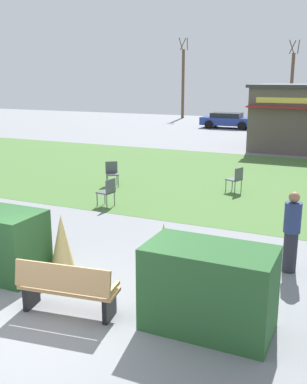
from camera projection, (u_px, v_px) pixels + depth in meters
name	position (u px, v px, depth m)	size (l,w,h in m)	color
ground_plane	(41.00, 325.00, 7.27)	(80.00, 80.00, 0.00)	slate
lawn_patch	(233.00, 179.00, 17.69)	(36.00, 12.00, 0.01)	#446B33
park_bench	(67.00, 288.00, 7.49)	(1.76, 0.75, 0.95)	tan
hedge_right	(209.00, 288.00, 7.04)	(2.00, 1.10, 1.36)	#28562B
ornamental_grass_behind_left	(62.00, 244.00, 9.09)	(0.54, 0.54, 1.24)	tan
ornamental_grass_behind_right	(163.00, 256.00, 8.37)	(0.55, 0.55, 1.31)	tan
cafe_chair_east	(108.00, 190.00, 13.82)	(0.50, 0.50, 0.89)	#4C5156
cafe_chair_center	(112.00, 172.00, 16.54)	(0.62, 0.62, 0.89)	#4C5156
cafe_chair_north	(236.00, 178.00, 15.54)	(0.57, 0.57, 0.89)	#4C5156
person_strolling	(292.00, 232.00, 9.10)	(0.34, 0.34, 1.69)	#23232D
parked_car_west_slot	(228.00, 120.00, 35.45)	(4.23, 2.11, 1.20)	navy
parked_car_center_slot	(295.00, 123.00, 33.39)	(4.35, 2.35, 1.20)	black
tree_right_bg	(291.00, 87.00, 38.54)	(0.91, 0.96, 6.95)	brown
tree_center_bg	(183.00, 83.00, 43.64)	(0.91, 0.96, 7.55)	brown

